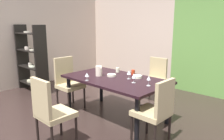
% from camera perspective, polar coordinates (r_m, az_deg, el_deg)
% --- Properties ---
extents(ground_plane, '(5.97, 5.76, 0.02)m').
position_cam_1_polar(ground_plane, '(3.93, -5.75, -13.24)').
color(ground_plane, '#312421').
extents(back_panel_interior, '(2.98, 0.10, 2.53)m').
position_cam_1_polar(back_panel_interior, '(6.64, 4.25, 8.70)').
color(back_panel_interior, beige).
rests_on(back_panel_interior, ground_plane).
extents(left_interior_panel, '(0.10, 5.76, 2.53)m').
position_cam_1_polar(left_interior_panel, '(6.10, -24.49, 7.33)').
color(left_interior_panel, beige).
rests_on(left_interior_panel, ground_plane).
extents(dining_table, '(1.80, 1.04, 0.73)m').
position_cam_1_polar(dining_table, '(3.82, 0.87, -3.22)').
color(dining_table, black).
rests_on(dining_table, ground_plane).
extents(chair_left_near, '(0.45, 0.44, 1.01)m').
position_cam_1_polar(chair_left_near, '(4.42, -11.50, -2.73)').
color(chair_left_near, tan).
rests_on(chair_left_near, ground_plane).
extents(chair_head_far, '(0.44, 0.45, 0.93)m').
position_cam_1_polar(chair_head_far, '(4.87, 11.14, -1.67)').
color(chair_head_far, tan).
rests_on(chair_head_far, ground_plane).
extents(chair_head_near, '(0.44, 0.44, 0.98)m').
position_cam_1_polar(chair_head_near, '(3.06, -15.85, -9.97)').
color(chair_head_near, tan).
rests_on(chair_head_near, ground_plane).
extents(chair_right_near, '(0.44, 0.44, 0.95)m').
position_cam_1_polar(chair_right_near, '(3.06, 11.51, -9.95)').
color(chair_right_near, tan).
rests_on(chair_right_near, ground_plane).
extents(display_shelf, '(1.00, 0.31, 1.63)m').
position_cam_1_polar(display_shelf, '(5.67, -20.32, 2.71)').
color(display_shelf, black).
rests_on(display_shelf, ground_plane).
extents(wine_glass_near_shelf, '(0.06, 0.06, 0.16)m').
position_cam_1_polar(wine_glass_near_shelf, '(3.36, 9.57, -2.18)').
color(wine_glass_near_shelf, silver).
rests_on(wine_glass_near_shelf, dining_table).
extents(wine_glass_front, '(0.07, 0.07, 0.15)m').
position_cam_1_polar(wine_glass_front, '(3.51, 5.72, -1.59)').
color(wine_glass_front, silver).
rests_on(wine_glass_front, dining_table).
extents(wine_glass_east, '(0.07, 0.07, 0.13)m').
position_cam_1_polar(wine_glass_east, '(3.66, -6.58, -1.30)').
color(wine_glass_east, silver).
rests_on(wine_glass_east, dining_table).
extents(wine_glass_west, '(0.08, 0.08, 0.14)m').
position_cam_1_polar(wine_glass_west, '(3.74, 4.46, -0.73)').
color(wine_glass_west, silver).
rests_on(wine_glass_west, dining_table).
extents(serving_bowl_center, '(0.16, 0.16, 0.04)m').
position_cam_1_polar(serving_bowl_center, '(3.92, -0.12, -1.37)').
color(serving_bowl_center, silver).
rests_on(serving_bowl_center, dining_table).
extents(serving_bowl_corner, '(0.16, 0.16, 0.04)m').
position_cam_1_polar(serving_bowl_corner, '(3.84, 6.71, -1.72)').
color(serving_bowl_corner, white).
rests_on(serving_bowl_corner, dining_table).
extents(cup_north, '(0.07, 0.07, 0.09)m').
position_cam_1_polar(cup_north, '(4.07, 5.53, -0.56)').
color(cup_north, red).
rests_on(cup_north, dining_table).
extents(cup_south, '(0.07, 0.07, 0.09)m').
position_cam_1_polar(cup_south, '(4.24, 1.44, -0.00)').
color(cup_south, '#E9F0CA').
rests_on(cup_south, dining_table).
extents(pitcher_rear, '(0.13, 0.12, 0.18)m').
position_cam_1_polar(pitcher_rear, '(3.95, -3.46, -0.22)').
color(pitcher_rear, '#F4E7CC').
rests_on(pitcher_rear, dining_table).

